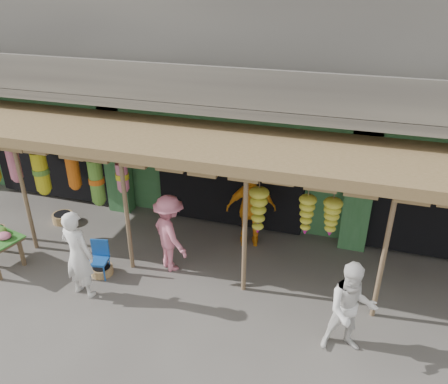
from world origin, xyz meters
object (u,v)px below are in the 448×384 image
(blue_chair, at_px, (99,256))
(person_vendor, at_px, (251,208))
(person_front, at_px, (78,254))
(person_right, at_px, (351,309))
(person_shopper, at_px, (170,233))

(blue_chair, bearing_deg, person_vendor, 25.39)
(blue_chair, bearing_deg, person_front, -100.11)
(person_right, distance_m, person_vendor, 3.50)
(person_front, xyz_separation_m, person_shopper, (1.32, 1.31, -0.07))
(person_shopper, bearing_deg, person_front, 82.23)
(person_front, distance_m, person_right, 5.06)
(person_right, xyz_separation_m, person_shopper, (-3.73, 1.22, 0.01))
(person_front, bearing_deg, person_vendor, -125.99)
(blue_chair, xyz_separation_m, person_vendor, (2.74, 2.04, 0.52))
(blue_chair, distance_m, person_vendor, 3.45)
(person_front, relative_size, person_vendor, 0.97)
(person_front, height_order, person_vendor, person_vendor)
(blue_chair, bearing_deg, person_shopper, 14.72)
(person_right, xyz_separation_m, person_vendor, (-2.34, 2.61, 0.10))
(person_right, height_order, person_vendor, person_vendor)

